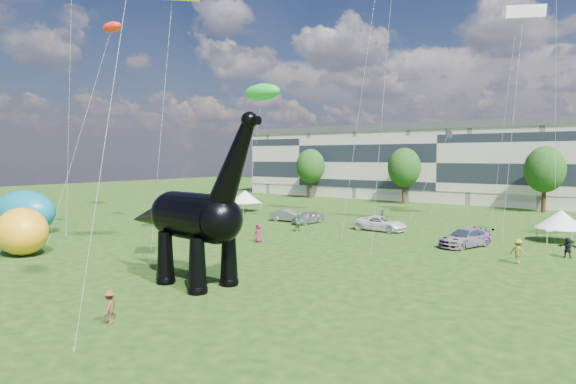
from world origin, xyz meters
The scene contains 16 objects.
ground centered at (0.00, 0.00, 0.00)m, with size 220.00×220.00×0.00m, color #16330C.
terrace_row centered at (-8.00, 62.00, 6.00)m, with size 78.00×11.00×12.00m, color beige.
tree_far_left centered at (-30.00, 53.00, 6.29)m, with size 5.20×5.20×9.44m.
tree_mid_left centered at (-12.00, 53.00, 6.29)m, with size 5.20×5.20×9.44m.
tree_mid_right centered at (8.00, 53.00, 6.29)m, with size 5.20×5.20×9.44m.
dinosaur_sculpture centered at (-2.65, -0.21, 3.86)m, with size 12.54×3.75×10.21m.
car_silver centered at (-11.33, 24.86, 0.72)m, with size 1.70×4.22×1.44m, color silver.
car_grey centered at (-14.18, 24.97, 0.69)m, with size 1.46×4.19×1.38m, color slate.
car_white centered at (-2.48, 24.98, 0.74)m, with size 2.46×5.33×1.48m, color white.
car_dark centered at (7.05, 21.21, 0.76)m, with size 2.12×5.22×1.51m, color #595960.
gazebo_near centered at (13.06, 28.63, 1.99)m, with size 5.38×5.38×2.83m.
gazebo_left centered at (-24.97, 29.59, 2.05)m, with size 4.80×4.80×2.91m.
inflatable_teal centered at (-29.79, 2.72, 2.12)m, with size 6.80×4.25×4.25m, color #0B6D89.
inflatable_yellow centered at (-19.10, -2.44, 1.83)m, with size 4.76×3.66×3.66m, color #FFAF1A.
visitors centered at (-3.59, 15.78, 0.85)m, with size 53.80×43.72×1.86m.
kites centered at (-2.51, 24.09, 21.70)m, with size 60.33×50.17×29.77m.
Camera 1 is at (18.87, -19.45, 7.53)m, focal length 30.00 mm.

